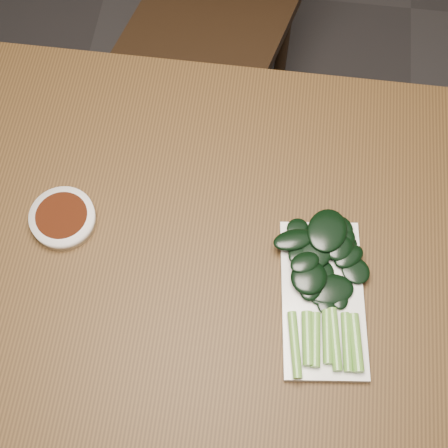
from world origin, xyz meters
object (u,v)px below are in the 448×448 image
Objects in this scene: sauce_bowl at (63,218)px; gai_lan at (324,277)px; table at (201,269)px; serving_plate at (322,298)px.

gai_lan reaches higher than sauce_bowl.
table is 0.23m from gai_lan.
gai_lan is (0.21, -0.02, 0.10)m from table.
sauce_bowl is (-0.24, 0.03, 0.09)m from table.
table is at bearing 165.69° from serving_plate.
gai_lan is at bearing 94.78° from serving_plate.
gai_lan is at bearing -7.00° from sauce_bowl.
gai_lan is (-0.00, 0.03, 0.02)m from serving_plate.
sauce_bowl is 0.40× the size of serving_plate.
table is at bearing -7.46° from sauce_bowl.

